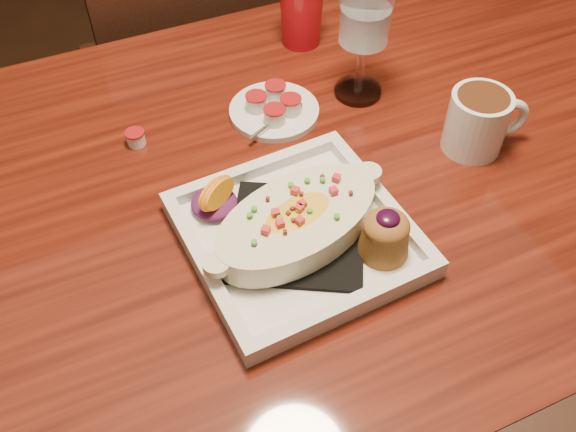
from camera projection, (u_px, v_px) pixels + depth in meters
name	position (u px, v px, depth m)	size (l,w,h in m)	color
floor	(296.00, 396.00, 1.52)	(7.00, 7.00, 0.00)	black
table	(300.00, 214.00, 1.03)	(1.50, 0.90, 0.75)	maroon
chair_far	(188.00, 73.00, 1.52)	(0.42, 0.42, 0.93)	black
plate	(303.00, 227.00, 0.85)	(0.30, 0.30, 0.08)	silver
coffee_mug	(479.00, 120.00, 0.96)	(0.13, 0.09, 0.10)	silver
goblet	(365.00, 20.00, 0.98)	(0.10, 0.10, 0.20)	silver
saucer	(274.00, 109.00, 1.04)	(0.15, 0.15, 0.10)	silver
creamer_loose	(136.00, 138.00, 0.99)	(0.03, 0.03, 0.02)	silver
red_tumbler	(301.00, 9.00, 1.13)	(0.08, 0.08, 0.13)	red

